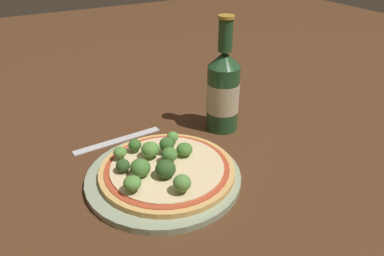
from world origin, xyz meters
TOP-DOWN VIEW (x-y plane):
  - ground_plane at (0.00, 0.00)m, footprint 3.00×3.00m
  - plate at (0.01, -0.03)m, footprint 0.27×0.27m
  - pizza at (0.01, -0.02)m, footprint 0.24×0.24m
  - broccoli_floret_0 at (0.04, -0.10)m, footprint 0.03×0.03m
  - broccoli_floret_1 at (-0.03, 0.00)m, footprint 0.03×0.03m
  - broccoli_floret_2 at (0.00, -0.01)m, footprint 0.03×0.03m
  - broccoli_floret_3 at (0.01, -0.07)m, footprint 0.03×0.03m
  - broccoli_floret_4 at (-0.01, 0.02)m, footprint 0.03×0.03m
  - broccoli_floret_5 at (0.03, -0.03)m, footprint 0.03×0.03m
  - broccoli_floret_6 at (-0.05, -0.08)m, footprint 0.02×0.02m
  - broccoli_floret_7 at (0.08, -0.03)m, footprint 0.03×0.03m
  - broccoli_floret_8 at (-0.01, -0.09)m, footprint 0.02×0.02m
  - broccoli_floret_9 at (-0.06, -0.05)m, footprint 0.02×0.02m
  - broccoli_floret_10 at (-0.03, -0.03)m, footprint 0.03×0.03m
  - broccoli_floret_11 at (-0.06, 0.03)m, footprint 0.02×0.02m
  - beer_bottle at (-0.10, 0.17)m, footprint 0.07×0.07m
  - fork at (-0.16, -0.05)m, footprint 0.03×0.19m

SIDE VIEW (x-z plane):
  - ground_plane at x=0.00m, z-range 0.00..0.00m
  - fork at x=-0.16m, z-range 0.00..0.00m
  - plate at x=0.01m, z-range 0.00..0.01m
  - pizza at x=0.01m, z-range 0.01..0.03m
  - broccoli_floret_8 at x=-0.01m, z-range 0.03..0.05m
  - broccoli_floret_4 at x=-0.01m, z-range 0.03..0.05m
  - broccoli_floret_11 at x=-0.06m, z-range 0.03..0.05m
  - broccoli_floret_6 at x=-0.05m, z-range 0.03..0.05m
  - broccoli_floret_9 at x=-0.06m, z-range 0.03..0.05m
  - broccoli_floret_5 at x=0.03m, z-range 0.03..0.06m
  - broccoli_floret_3 at x=0.01m, z-range 0.03..0.06m
  - broccoli_floret_0 at x=0.04m, z-range 0.03..0.06m
  - broccoli_floret_10 at x=-0.03m, z-range 0.03..0.06m
  - broccoli_floret_2 at x=0.00m, z-range 0.03..0.06m
  - broccoli_floret_7 at x=0.08m, z-range 0.03..0.06m
  - broccoli_floret_1 at x=-0.03m, z-range 0.03..0.06m
  - beer_bottle at x=-0.10m, z-range -0.03..0.21m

